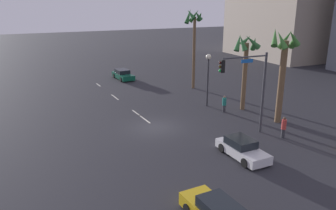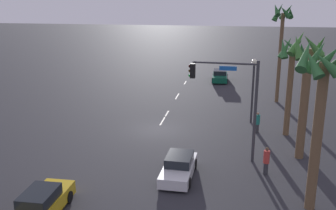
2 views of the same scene
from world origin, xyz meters
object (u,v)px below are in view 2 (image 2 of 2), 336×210
Objects in this scene: car_2 at (220,76)px; streetlamp at (253,78)px; palm_tree_1 at (291,65)px; car_0 at (42,204)px; traffic_signal at (234,94)px; pedestrian_0 at (266,160)px; palm_tree_2 at (306,75)px; pedestrian_1 at (257,122)px; palm_tree_0 at (321,91)px; car_1 at (179,167)px; palm_tree_3 at (282,28)px.

streetlamp is at bearing 11.48° from car_2.
streetlamp is at bearing -136.41° from palm_tree_1.
car_0 is 0.66× the size of traffic_signal.
car_2 is (-33.59, 7.36, -0.03)m from car_0.
streetlamp is at bearing -176.77° from pedestrian_0.
streetlamp is 7.95m from palm_tree_2.
palm_tree_2 reaches higher than palm_tree_1.
pedestrian_0 is (1.93, 2.13, -3.59)m from traffic_signal.
traffic_signal is 4.03× the size of pedestrian_1.
pedestrian_1 is 12.79m from palm_tree_0.
palm_tree_0 is (11.39, 2.15, 5.41)m from pedestrian_1.
car_0 is 1.03× the size of car_1.
car_1 is at bearing -76.98° from pedestrian_0.
streetlamp is 0.56× the size of palm_tree_3.
car_0 is 20.09m from palm_tree_1.
palm_tree_1 is (19.36, 5.94, 4.95)m from car_2.
car_2 is 0.61× the size of palm_tree_1.
palm_tree_1 reaches higher than car_1.
car_0 is 13.22m from traffic_signal.
car_2 is 0.48× the size of palm_tree_3.
car_1 is 0.56× the size of palm_tree_1.
car_2 is (-28.05, 1.28, 0.02)m from car_1.
car_2 is 19.53m from pedestrian_1.
traffic_signal is at bearing 133.39° from car_0.
car_1 is 0.78× the size of streetlamp.
pedestrian_0 is 6.13m from palm_tree_2.
traffic_signal reaches higher than pedestrian_0.
palm_tree_2 reaches higher than traffic_signal.
pedestrian_1 is at bearing 150.37° from car_1.
palm_tree_0 is at bearing 36.02° from traffic_signal.
streetlamp is at bearing 157.70° from car_1.
streetlamp is at bearing 169.27° from traffic_signal.
car_2 is 2.67× the size of pedestrian_0.
car_1 is 10.23m from pedestrian_1.
traffic_signal is at bearing -10.73° from streetlamp.
pedestrian_1 is (-8.89, 5.06, 0.26)m from car_1.
car_1 is at bearing -61.08° from palm_tree_2.
streetlamp is at bearing -169.62° from palm_tree_0.
palm_tree_0 is (13.87, 2.54, 2.35)m from streetlamp.
palm_tree_3 is (-14.69, -0.15, 1.81)m from palm_tree_2.
traffic_signal is 4.60m from pedestrian_0.
car_1 is 2.59× the size of pedestrian_1.
palm_tree_0 reaches higher than car_0.
car_0 is at bearing -12.36° from car_2.
palm_tree_1 is at bearing 17.06° from car_2.
pedestrian_0 is (26.83, 3.96, 0.29)m from car_2.
palm_tree_1 is (-5.54, 4.12, 1.07)m from traffic_signal.
palm_tree_3 is (-18.90, 7.48, 6.91)m from car_1.
car_2 is 25.27m from traffic_signal.
traffic_signal is 0.68× the size of palm_tree_3.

